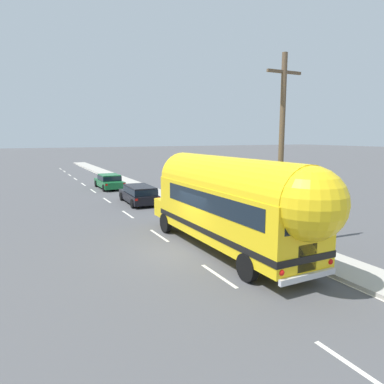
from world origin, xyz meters
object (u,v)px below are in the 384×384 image
object	(u,v)px
car_lead	(139,193)
painted_bus	(234,201)
car_second	(109,181)
utility_pole	(281,149)

from	to	relation	value
car_lead	painted_bus	bearing A→B (deg)	-90.27
car_lead	car_second	xyz separation A→B (m)	(-0.11, 8.72, -0.04)
car_second	utility_pole	bearing A→B (deg)	-83.09
painted_bus	car_lead	size ratio (longest dim) A/B	2.43
utility_pole	car_second	distance (m)	21.83
painted_bus	car_second	distance (m)	21.55
car_lead	car_second	size ratio (longest dim) A/B	1.00
painted_bus	car_lead	distance (m)	12.87
car_lead	utility_pole	bearing A→B (deg)	-78.90
utility_pole	painted_bus	bearing A→B (deg)	-176.88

